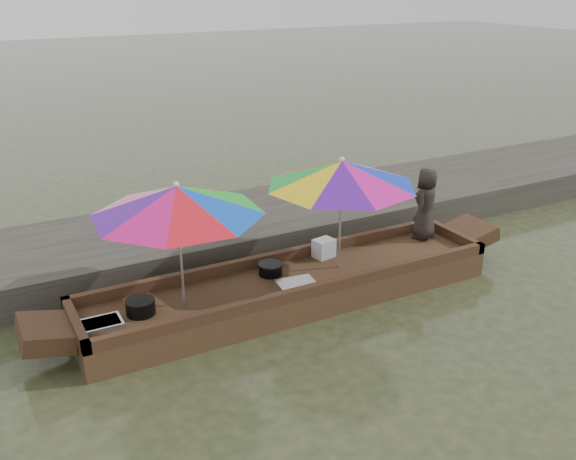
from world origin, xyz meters
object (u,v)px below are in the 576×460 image
supply_bag (324,248)px  umbrella_stern (340,214)px  cooking_pot (140,307)px  tray_scallop (296,284)px  tray_crayfish (101,325)px  vendor (426,203)px  umbrella_bow (180,245)px  boat_hull (292,290)px  charcoal_grill (270,270)px

supply_bag → umbrella_stern: 0.76m
cooking_pot → tray_scallop: size_ratio=0.71×
tray_crayfish → vendor: bearing=4.6°
supply_bag → umbrella_stern: bearing=-90.3°
cooking_pot → vendor: 4.47m
cooking_pot → vendor: vendor is taller
supply_bag → umbrella_bow: bearing=-169.9°
umbrella_bow → boat_hull: bearing=0.0°
boat_hull → cooking_pot: (-2.01, 0.02, 0.27)m
tray_scallop → umbrella_stern: umbrella_stern is taller
tray_scallop → umbrella_bow: 1.63m
vendor → umbrella_bow: umbrella_bow is taller
cooking_pot → umbrella_bow: bearing=-1.7°
cooking_pot → supply_bag: supply_bag is taller
boat_hull → supply_bag: (0.73, 0.40, 0.30)m
charcoal_grill → tray_crayfish: bearing=-171.5°
vendor → umbrella_stern: (-1.70, -0.29, 0.23)m
charcoal_grill → umbrella_stern: umbrella_stern is taller
charcoal_grill → umbrella_bow: size_ratio=0.15×
boat_hull → charcoal_grill: charcoal_grill is taller
tray_crayfish → charcoal_grill: (2.32, 0.35, 0.03)m
charcoal_grill → umbrella_stern: size_ratio=0.15×
vendor → umbrella_stern: size_ratio=0.55×
umbrella_bow → umbrella_stern: same height
boat_hull → umbrella_stern: size_ratio=2.82×
tray_scallop → supply_bag: bearing=38.3°
tray_scallop → umbrella_stern: size_ratio=0.24×
umbrella_bow → supply_bag: bearing=10.1°
supply_bag → tray_crayfish: bearing=-171.1°
vendor → umbrella_stern: 1.74m
cooking_pot → charcoal_grill: (1.82, 0.22, -0.02)m
umbrella_stern → charcoal_grill: bearing=165.6°
cooking_pot → tray_scallop: (1.96, -0.24, -0.06)m
boat_hull → tray_scallop: bearing=-103.9°
umbrella_bow → umbrella_stern: size_ratio=1.01×
tray_crayfish → umbrella_bow: bearing=6.1°
vendor → umbrella_bow: (-3.91, -0.29, 0.23)m
cooking_pot → tray_scallop: 1.97m
charcoal_grill → vendor: (2.62, 0.05, 0.48)m
boat_hull → umbrella_stern: bearing=0.0°
supply_bag → umbrella_bow: umbrella_bow is taller
supply_bag → umbrella_bow: (-2.21, -0.40, 0.65)m
charcoal_grill → vendor: size_ratio=0.28×
tray_scallop → umbrella_stern: bearing=15.9°
boat_hull → supply_bag: bearing=28.4°
boat_hull → vendor: size_ratio=5.12×
tray_crayfish → supply_bag: (3.24, 0.51, 0.09)m
charcoal_grill → umbrella_stern: 1.18m
boat_hull → tray_crayfish: bearing=-177.5°
tray_crayfish → cooking_pot: bearing=14.1°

